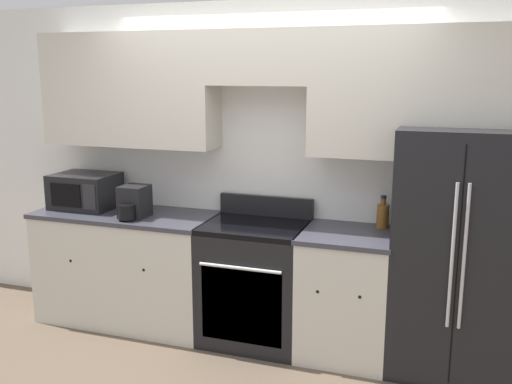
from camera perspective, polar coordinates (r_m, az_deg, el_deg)
The scene contains 9 objects.
ground_plane at distance 4.38m, azimuth -1.36°, elevation -16.19°, with size 12.00×12.00×0.00m, color brown.
wall_back at distance 4.43m, azimuth 1.12°, elevation 5.71°, with size 8.00×0.39×2.60m.
lower_cabinets_left at distance 4.91m, azimuth -12.68°, elevation -7.32°, with size 1.49×0.64×0.94m.
lower_cabinets_right at distance 4.29m, azimuth 8.98°, elevation -10.04°, with size 0.67×0.64×0.94m.
oven_range at distance 4.45m, azimuth -0.12°, elevation -9.00°, with size 0.77×0.65×1.10m.
refrigerator at distance 4.19m, azimuth 19.44°, elevation -5.58°, with size 0.84×0.80×1.71m.
microwave at distance 5.01m, azimuth -16.71°, elevation 0.12°, with size 0.51×0.41×0.29m.
bottle at distance 4.29m, azimuth 12.56°, elevation -2.28°, with size 0.09×0.09×0.24m.
paper_towel_holder at distance 4.58m, azimuth -12.16°, elevation -1.08°, with size 0.20×0.30×0.25m.
Camera 1 is at (1.34, -3.62, 2.07)m, focal length 40.00 mm.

